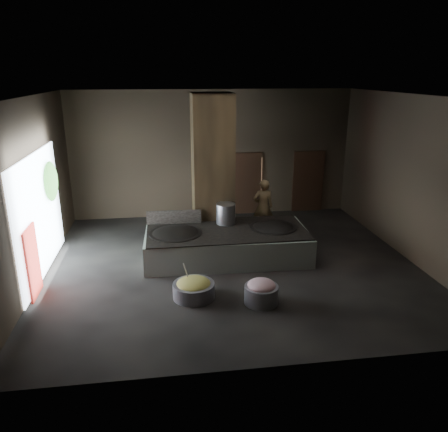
{
  "coord_description": "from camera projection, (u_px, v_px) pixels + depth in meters",
  "views": [
    {
      "loc": [
        -1.77,
        -10.93,
        5.06
      ],
      "look_at": [
        -0.16,
        0.47,
        1.25
      ],
      "focal_mm": 35.0,
      "sensor_mm": 36.0,
      "label": 1
    }
  ],
  "objects": [
    {
      "name": "hearth_platform",
      "position": [
        227.0,
        244.0,
        12.42
      ],
      "size": [
        4.62,
        2.31,
        0.79
      ],
      "primitive_type": "cube",
      "rotation": [
        0.0,
        0.0,
        -0.03
      ],
      "color": "#B6CBB7",
      "rests_on": "ground"
    },
    {
      "name": "platform_cap",
      "position": [
        227.0,
        230.0,
        12.29
      ],
      "size": [
        4.46,
        2.14,
        0.03
      ],
      "primitive_type": "cube",
      "color": "black",
      "rests_on": "hearth_platform"
    },
    {
      "name": "wok_left",
      "position": [
        175.0,
        236.0,
        12.07
      ],
      "size": [
        1.44,
        1.44,
        0.4
      ],
      "primitive_type": "ellipsoid",
      "color": "black",
      "rests_on": "hearth_platform"
    },
    {
      "name": "doorway_near_glow",
      "position": [
        250.0,
        186.0,
        16.13
      ],
      "size": [
        0.89,
        0.04,
        2.1
      ],
      "primitive_type": "cube",
      "color": "#8C6647",
      "rests_on": "ground"
    },
    {
      "name": "doorway_near",
      "position": [
        245.0,
        185.0,
        16.1
      ],
      "size": [
        1.18,
        0.08,
        2.38
      ],
      "primitive_type": "cube",
      "color": "black",
      "rests_on": "ground"
    },
    {
      "name": "left_wall",
      "position": [
        30.0,
        192.0,
        10.72
      ],
      "size": [
        0.1,
        9.0,
        4.5
      ],
      "primitive_type": "cube",
      "color": "black",
      "rests_on": "ground"
    },
    {
      "name": "stock_pot",
      "position": [
        226.0,
        214.0,
        12.71
      ],
      "size": [
        0.56,
        0.56,
        0.59
      ],
      "primitive_type": "cylinder",
      "color": "#A9ABB1",
      "rests_on": "hearth_platform"
    },
    {
      "name": "left_opening",
      "position": [
        40.0,
        215.0,
        11.13
      ],
      "size": [
        0.04,
        4.2,
        3.1
      ],
      "primitive_type": "cube",
      "color": "white",
      "rests_on": "ground"
    },
    {
      "name": "ceiling",
      "position": [
        233.0,
        94.0,
        10.67
      ],
      "size": [
        10.0,
        9.0,
        0.1
      ],
      "primitive_type": "cube",
      "color": "black",
      "rests_on": "back_wall"
    },
    {
      "name": "wok_right_rim",
      "position": [
        273.0,
        227.0,
        12.52
      ],
      "size": [
        1.37,
        1.37,
        0.05
      ],
      "primitive_type": "cylinder",
      "color": "black",
      "rests_on": "hearth_platform"
    },
    {
      "name": "pavilion_sliver",
      "position": [
        33.0,
        262.0,
        10.15
      ],
      "size": [
        0.05,
        0.9,
        1.7
      ],
      "primitive_type": "cube",
      "color": "maroon",
      "rests_on": "ground"
    },
    {
      "name": "ladle",
      "position": [
        187.0,
        274.0,
        10.25
      ],
      "size": [
        0.19,
        0.37,
        0.7
      ],
      "primitive_type": "cylinder",
      "rotation": [
        0.49,
        0.0,
        -0.43
      ],
      "color": "#A9ABB1",
      "rests_on": "veg_basin"
    },
    {
      "name": "meat_basin",
      "position": [
        261.0,
        294.0,
        9.99
      ],
      "size": [
        0.92,
        0.92,
        0.43
      ],
      "primitive_type": "cylinder",
      "rotation": [
        0.0,
        0.0,
        0.21
      ],
      "color": "slate",
      "rests_on": "ground"
    },
    {
      "name": "veg_fill",
      "position": [
        194.0,
        284.0,
        10.19
      ],
      "size": [
        0.81,
        0.81,
        0.25
      ],
      "primitive_type": "ellipsoid",
      "color": "olive",
      "rests_on": "veg_basin"
    },
    {
      "name": "meat_fill",
      "position": [
        262.0,
        285.0,
        9.92
      ],
      "size": [
        0.64,
        0.64,
        0.25
      ],
      "primitive_type": "ellipsoid",
      "color": "#AA6673",
      "rests_on": "meat_basin"
    },
    {
      "name": "back_wall",
      "position": [
        212.0,
        154.0,
        15.67
      ],
      "size": [
        10.0,
        0.1,
        4.5
      ],
      "primitive_type": "cube",
      "color": "black",
      "rests_on": "ground"
    },
    {
      "name": "veg_basin",
      "position": [
        194.0,
        290.0,
        10.25
      ],
      "size": [
        0.99,
        0.99,
        0.36
      ],
      "primitive_type": "cylinder",
      "rotation": [
        0.0,
        0.0,
        0.0
      ],
      "color": "slate",
      "rests_on": "ground"
    },
    {
      "name": "floor",
      "position": [
        232.0,
        265.0,
        12.12
      ],
      "size": [
        10.0,
        9.0,
        0.1
      ],
      "primitive_type": "cube",
      "color": "black",
      "rests_on": "ground"
    },
    {
      "name": "doorway_far_glow",
      "position": [
        311.0,
        183.0,
        16.59
      ],
      "size": [
        0.83,
        0.04,
        1.96
      ],
      "primitive_type": "cube",
      "color": "#8C6647",
      "rests_on": "ground"
    },
    {
      "name": "doorway_far",
      "position": [
        308.0,
        182.0,
        16.42
      ],
      "size": [
        1.18,
        0.08,
        2.38
      ],
      "primitive_type": "cube",
      "color": "black",
      "rests_on": "ground"
    },
    {
      "name": "pillar",
      "position": [
        213.0,
        170.0,
        13.14
      ],
      "size": [
        1.2,
        1.2,
        4.5
      ],
      "primitive_type": "cube",
      "color": "black",
      "rests_on": "ground"
    },
    {
      "name": "wok_right",
      "position": [
        273.0,
        230.0,
        12.54
      ],
      "size": [
        1.34,
        1.34,
        0.38
      ],
      "primitive_type": "ellipsoid",
      "color": "black",
      "rests_on": "hearth_platform"
    },
    {
      "name": "right_wall",
      "position": [
        412.0,
        179.0,
        12.07
      ],
      "size": [
        0.1,
        9.0,
        4.5
      ],
      "primitive_type": "cube",
      "color": "black",
      "rests_on": "ground"
    },
    {
      "name": "tree_silhouette",
      "position": [
        51.0,
        181.0,
        11.98
      ],
      "size": [
        0.28,
        1.1,
        1.1
      ],
      "primitive_type": "ellipsoid",
      "color": "#194714",
      "rests_on": "left_opening"
    },
    {
      "name": "splash_guard",
      "position": [
        174.0,
        217.0,
        12.73
      ],
      "size": [
        1.59,
        0.1,
        0.4
      ],
      "primitive_type": "cube",
      "rotation": [
        0.0,
        0.0,
        -0.03
      ],
      "color": "black",
      "rests_on": "hearth_platform"
    },
    {
      "name": "front_wall",
      "position": [
        277.0,
        253.0,
        7.12
      ],
      "size": [
        10.0,
        0.1,
        4.5
      ],
      "primitive_type": "cube",
      "color": "black",
      "rests_on": "ground"
    },
    {
      "name": "cook",
      "position": [
        263.0,
        207.0,
        14.16
      ],
      "size": [
        0.67,
        0.44,
        1.8
      ],
      "primitive_type": "imported",
      "rotation": [
        0.0,
        0.0,
        3.12
      ],
      "color": "olive",
      "rests_on": "ground"
    },
    {
      "name": "wok_left_rim",
      "position": [
        175.0,
        233.0,
        12.05
      ],
      "size": [
        1.47,
        1.47,
        0.05
      ],
      "primitive_type": "cylinder",
      "color": "black",
      "rests_on": "hearth_platform"
    }
  ]
}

